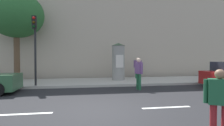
# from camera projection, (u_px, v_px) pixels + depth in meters

# --- Properties ---
(ground_plane) EXTENTS (80.00, 80.00, 0.00)m
(ground_plane) POSITION_uv_depth(u_px,v_px,m) (99.00, 111.00, 6.38)
(ground_plane) COLOR #232326
(sidewalk_curb) EXTENTS (36.00, 4.00, 0.15)m
(sidewalk_curb) POSITION_uv_depth(u_px,v_px,m) (89.00, 82.00, 13.27)
(sidewalk_curb) COLOR #B2ADA3
(sidewalk_curb) RESTS_ON ground_plane
(lane_markings) EXTENTS (25.80, 0.16, 0.01)m
(lane_markings) POSITION_uv_depth(u_px,v_px,m) (99.00, 111.00, 6.38)
(lane_markings) COLOR silver
(lane_markings) RESTS_ON ground_plane
(building_backdrop) EXTENTS (36.00, 5.00, 9.87)m
(building_backdrop) POSITION_uv_depth(u_px,v_px,m) (86.00, 24.00, 18.06)
(building_backdrop) COLOR #B7A893
(building_backdrop) RESTS_ON ground_plane
(traffic_light) EXTENTS (0.24, 0.45, 4.01)m
(traffic_light) POSITION_uv_depth(u_px,v_px,m) (35.00, 39.00, 10.93)
(traffic_light) COLOR black
(traffic_light) RESTS_ON sidewalk_curb
(poster_column) EXTENTS (1.00, 1.00, 2.69)m
(poster_column) POSITION_uv_depth(u_px,v_px,m) (118.00, 61.00, 13.82)
(poster_column) COLOR gray
(poster_column) RESTS_ON sidewalk_curb
(street_tree) EXTENTS (3.76, 3.76, 6.23)m
(street_tree) POSITION_uv_depth(u_px,v_px,m) (16.00, 15.00, 13.38)
(street_tree) COLOR brown
(street_tree) RESTS_ON sidewalk_curb
(pedestrian_with_backpack) EXTENTS (0.56, 0.43, 1.53)m
(pedestrian_with_backpack) POSITION_uv_depth(u_px,v_px,m) (219.00, 99.00, 4.07)
(pedestrian_with_backpack) COLOR maroon
(pedestrian_with_backpack) RESTS_ON ground_plane
(pedestrian_with_bag) EXTENTS (0.35, 0.62, 1.75)m
(pedestrian_with_bag) POSITION_uv_depth(u_px,v_px,m) (139.00, 71.00, 10.51)
(pedestrian_with_bag) COLOR #1E5938
(pedestrian_with_bag) RESTS_ON ground_plane
(pedestrian_tallest) EXTENTS (0.67, 0.28, 1.65)m
(pedestrian_tallest) POSITION_uv_depth(u_px,v_px,m) (138.00, 66.00, 15.03)
(pedestrian_tallest) COLOR #1E5938
(pedestrian_tallest) RESTS_ON sidewalk_curb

